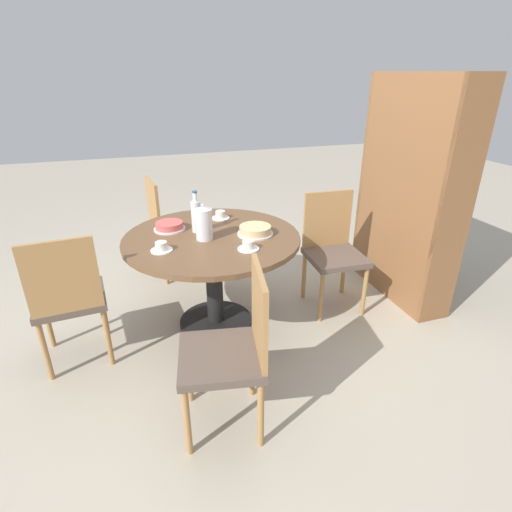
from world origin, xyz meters
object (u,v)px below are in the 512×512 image
object	(u,v)px
cup_a	(161,247)
cup_b	(220,215)
chair_a	(68,297)
water_bottle	(196,215)
cake_main	(255,230)
chair_b	(233,348)
cake_second	(169,226)
chair_c	(333,248)
cup_c	(248,246)
chair_d	(170,225)
coffee_pot	(204,223)
bookshelf	(407,199)

from	to	relation	value
cup_a	cup_b	bearing A→B (deg)	134.17
chair_a	water_bottle	distance (m)	0.97
cup_a	cake_main	bearing A→B (deg)	97.10
chair_b	water_bottle	size ratio (longest dim) A/B	3.08
cake_second	chair_c	bearing A→B (deg)	80.53
cake_main	water_bottle	bearing A→B (deg)	-116.22
chair_b	water_bottle	distance (m)	1.12
cake_main	cup_c	world-z (taller)	cake_main
chair_c	chair_d	world-z (taller)	same
chair_d	chair_b	bearing A→B (deg)	174.80
cake_main	cup_c	distance (m)	0.26
cup_a	cup_b	distance (m)	0.70
chair_a	cake_second	xyz separation A→B (m)	(-0.36, 0.68, 0.26)
chair_b	water_bottle	world-z (taller)	water_bottle
cake_main	cup_a	world-z (taller)	cake_main
coffee_pot	cake_second	world-z (taller)	coffee_pot
cup_b	cup_a	bearing A→B (deg)	-45.83
cup_c	coffee_pot	bearing A→B (deg)	-137.95
water_bottle	cup_b	distance (m)	0.33
bookshelf	cake_main	size ratio (longest dim) A/B	6.98
cake_second	water_bottle	bearing A→B (deg)	61.49
chair_a	cup_c	distance (m)	1.16
bookshelf	cake_second	distance (m)	1.86
chair_a	chair_c	size ratio (longest dim) A/B	1.00
chair_a	cup_a	distance (m)	0.64
chair_b	cup_a	world-z (taller)	chair_b
bookshelf	chair_a	bearing A→B (deg)	93.69
bookshelf	cup_a	size ratio (longest dim) A/B	12.58
cake_main	cake_second	size ratio (longest dim) A/B	1.11
cake_second	cup_c	xyz separation A→B (m)	(0.51, 0.44, -0.00)
chair_c	cup_a	bearing A→B (deg)	-169.72
cake_main	cake_second	xyz separation A→B (m)	(-0.28, -0.56, -0.00)
chair_a	chair_d	distance (m)	1.33
bookshelf	cup_c	world-z (taller)	bookshelf
chair_a	water_bottle	world-z (taller)	water_bottle
cup_a	bookshelf	bearing A→B (deg)	94.80
chair_d	water_bottle	world-z (taller)	water_bottle
cup_c	water_bottle	bearing A→B (deg)	-148.39
chair_b	chair_d	size ratio (longest dim) A/B	1.00
chair_b	chair_c	world-z (taller)	same
chair_d	bookshelf	xyz separation A→B (m)	(0.93, 1.78, 0.34)
chair_d	cup_b	distance (m)	0.73
cake_main	cup_a	distance (m)	0.66
bookshelf	cake_second	xyz separation A→B (m)	(-0.20, -1.85, -0.09)
chair_c	cup_a	world-z (taller)	chair_c
chair_d	bookshelf	bearing A→B (deg)	-125.16
chair_b	chair_d	bearing A→B (deg)	-167.11
chair_b	cake_main	distance (m)	1.00
chair_a	water_bottle	xyz separation A→B (m)	(-0.27, 0.86, 0.35)
chair_b	cake_second	world-z (taller)	chair_b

